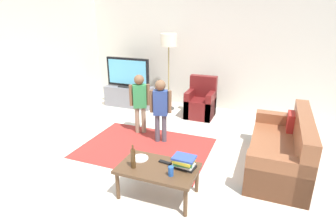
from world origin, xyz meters
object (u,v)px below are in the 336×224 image
at_px(child_center, 161,106).
at_px(bottle, 133,158).
at_px(tv_stand, 129,97).
at_px(floor_lamp, 169,44).
at_px(armchair, 201,103).
at_px(tv, 128,73).
at_px(tv_remote, 165,162).
at_px(plate, 140,158).
at_px(book_stack, 184,162).
at_px(coffee_table, 158,170).
at_px(soda_can, 171,171).
at_px(couch, 284,151).
at_px(child_near_tv, 140,99).

height_order(child_center, bottle, child_center).
relative_size(tv_stand, floor_lamp, 0.67).
bearing_deg(armchair, tv, 179.42).
bearing_deg(tv_remote, plate, -168.02).
bearing_deg(tv_remote, armchair, 104.06).
distance_m(book_stack, tv_remote, 0.27).
height_order(tv_stand, armchair, armchair).
bearing_deg(coffee_table, plate, 161.55).
bearing_deg(armchair, child_center, -102.89).
bearing_deg(book_stack, soda_can, -112.87).
relative_size(couch, plate, 8.18).
relative_size(armchair, child_near_tv, 0.78).
distance_m(tv_stand, plate, 3.41).
height_order(couch, child_near_tv, child_near_tv).
bearing_deg(book_stack, bottle, -159.47).
relative_size(couch, child_near_tv, 1.55).
bearing_deg(couch, floor_lamp, 143.70).
relative_size(soda_can, plate, 0.55).
relative_size(floor_lamp, plate, 8.09).
bearing_deg(child_center, bottle, -79.73).
bearing_deg(armchair, child_near_tv, -123.74).
distance_m(tv_remote, soda_can, 0.30).
xyz_separation_m(armchair, soda_can, (0.44, -3.10, 0.18)).
distance_m(tv, child_center, 2.15).
xyz_separation_m(child_near_tv, book_stack, (1.40, -1.58, -0.19)).
bearing_deg(tv, armchair, -0.58).
bearing_deg(coffee_table, armchair, 94.18).
height_order(tv_stand, child_center, child_center).
relative_size(book_stack, plate, 1.32).
xyz_separation_m(couch, book_stack, (-1.20, -1.18, 0.22)).
relative_size(couch, tv_remote, 10.59).
xyz_separation_m(tv, child_center, (1.49, -1.54, -0.15)).
bearing_deg(child_near_tv, tv_remote, -53.96).
distance_m(tv_stand, coffee_table, 3.66).
height_order(tv_stand, coffee_table, tv_stand).
xyz_separation_m(floor_lamp, child_center, (0.50, -1.71, -0.85)).
xyz_separation_m(armchair, floor_lamp, (-0.85, 0.19, 1.25)).
xyz_separation_m(child_near_tv, bottle, (0.81, -1.80, -0.14)).
height_order(couch, plate, couch).
relative_size(child_center, tv_remote, 6.83).
bearing_deg(tv, couch, -25.76).
relative_size(tv, child_center, 0.95).
height_order(tv_stand, book_stack, book_stack).
height_order(tv_stand, tv, tv).
relative_size(couch, bottle, 5.72).
bearing_deg(floor_lamp, tv_stand, -171.27).
bearing_deg(couch, child_near_tv, 171.16).
xyz_separation_m(couch, plate, (-1.81, -1.18, 0.14)).
height_order(book_stack, plate, book_stack).
relative_size(tv_stand, bottle, 3.81).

